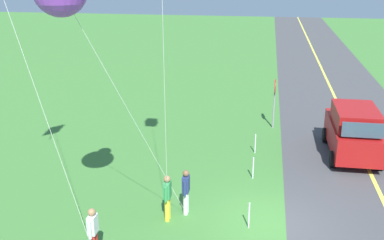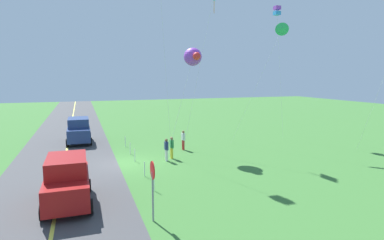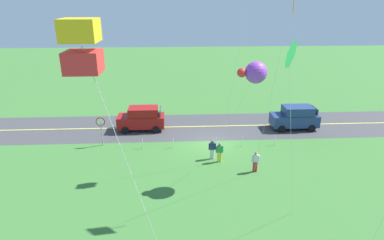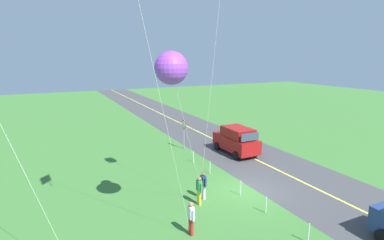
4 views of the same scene
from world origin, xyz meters
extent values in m
cube|color=#3D7533|center=(0.00, 0.00, -0.05)|extent=(120.00, 120.00, 0.10)
cube|color=#424244|center=(0.00, -4.00, 0.00)|extent=(120.00, 7.00, 0.00)
cube|color=#E5E04C|center=(0.00, -4.00, 0.01)|extent=(120.00, 0.16, 0.00)
cube|color=maroon|center=(6.35, -3.49, 0.89)|extent=(4.40, 1.90, 1.10)
cube|color=maroon|center=(6.10, -3.49, 1.84)|extent=(2.73, 1.75, 0.80)
cube|color=#334756|center=(7.18, -3.49, 1.84)|extent=(0.10, 1.61, 0.64)
cube|color=#334756|center=(4.48, -3.49, 1.84)|extent=(0.10, 1.61, 0.60)
cylinder|color=black|center=(7.78, -2.54, 0.34)|extent=(0.68, 0.22, 0.68)
cylinder|color=black|center=(7.78, -4.44, 0.34)|extent=(0.68, 0.22, 0.68)
cylinder|color=black|center=(4.92, -2.54, 0.34)|extent=(0.68, 0.22, 0.68)
cylinder|color=black|center=(4.92, -4.44, 0.34)|extent=(0.68, 0.22, 0.68)
cube|color=navy|center=(-8.36, -3.03, 0.89)|extent=(4.40, 1.90, 1.10)
cube|color=navy|center=(-8.61, -3.03, 1.84)|extent=(2.73, 1.75, 0.80)
cube|color=#334756|center=(-7.52, -3.03, 1.84)|extent=(0.10, 1.62, 0.64)
cube|color=#334756|center=(-10.23, -3.03, 1.84)|extent=(0.10, 1.62, 0.60)
cylinder|color=black|center=(-6.93, -2.08, 0.34)|extent=(0.68, 0.22, 0.68)
cylinder|color=black|center=(-6.93, -3.98, 0.34)|extent=(0.68, 0.22, 0.68)
cylinder|color=black|center=(-9.79, -2.08, 0.34)|extent=(0.68, 0.22, 0.68)
cylinder|color=black|center=(-9.79, -3.98, 0.34)|extent=(0.68, 0.22, 0.68)
cylinder|color=gray|center=(9.34, -0.10, 1.05)|extent=(0.08, 0.08, 2.10)
cylinder|color=red|center=(9.34, -0.10, 2.18)|extent=(0.76, 0.04, 0.76)
cylinder|color=white|center=(9.34, -0.07, 2.18)|extent=(0.62, 0.01, 0.62)
cylinder|color=red|center=(-2.74, 5.02, 0.41)|extent=(0.16, 0.16, 0.82)
cylinder|color=red|center=(-2.56, 5.02, 0.41)|extent=(0.16, 0.16, 0.82)
cube|color=silver|center=(-2.65, 5.02, 1.10)|extent=(0.36, 0.22, 0.56)
cylinder|color=silver|center=(-2.89, 5.02, 1.05)|extent=(0.10, 0.10, 0.52)
cylinder|color=silver|center=(-2.41, 5.02, 1.05)|extent=(0.10, 0.10, 0.52)
sphere|color=#9E704C|center=(-2.65, 5.02, 1.49)|extent=(0.22, 0.22, 0.22)
cylinder|color=silver|center=(0.14, 2.85, 0.41)|extent=(0.16, 0.16, 0.82)
cylinder|color=silver|center=(0.32, 2.85, 0.41)|extent=(0.16, 0.16, 0.82)
cube|color=navy|center=(0.23, 2.85, 1.10)|extent=(0.36, 0.22, 0.56)
cylinder|color=navy|center=(-0.01, 2.85, 1.05)|extent=(0.10, 0.10, 0.52)
cylinder|color=navy|center=(0.47, 2.85, 1.05)|extent=(0.10, 0.10, 0.52)
sphere|color=brown|center=(0.23, 2.85, 1.49)|extent=(0.22, 0.22, 0.22)
cylinder|color=yellow|center=(-0.36, 3.38, 0.41)|extent=(0.16, 0.16, 0.82)
cylinder|color=yellow|center=(-0.18, 3.38, 0.41)|extent=(0.16, 0.16, 0.82)
cube|color=#338C4C|center=(-0.27, 3.38, 1.10)|extent=(0.36, 0.22, 0.56)
cylinder|color=#338C4C|center=(-0.51, 3.38, 1.05)|extent=(0.10, 0.10, 0.52)
cylinder|color=#338C4C|center=(-0.03, 3.38, 1.05)|extent=(0.10, 0.10, 0.52)
sphere|color=#9E704C|center=(-0.27, 3.38, 1.49)|extent=(0.22, 0.22, 0.22)
cylinder|color=silver|center=(-2.93, 6.45, 6.35)|extent=(0.57, 2.88, 12.70)
cylinder|color=silver|center=(-0.92, 4.24, 3.74)|extent=(2.31, 2.81, 7.48)
sphere|color=purple|center=(-2.07, 5.64, 7.47)|extent=(1.40, 1.40, 1.40)
sphere|color=red|center=(-1.17, 5.64, 7.47)|extent=(0.60, 0.60, 0.60)
cylinder|color=silver|center=(-1.18, 3.20, 6.85)|extent=(1.84, 0.36, 13.71)
cylinder|color=silver|center=(-2.55, 11.53, 4.92)|extent=(2.42, 3.30, 9.85)
cone|color=green|center=(-1.35, 13.17, 9.85)|extent=(0.92, 1.09, 1.11)
cube|color=yellow|center=(4.50, 19.93, 11.34)|extent=(0.56, 0.56, 0.36)
cube|color=red|center=(4.50, 19.93, 10.84)|extent=(0.56, 0.56, 0.36)
cylinder|color=silver|center=(-5.43, 0.70, 0.45)|extent=(0.05, 0.05, 0.90)
cylinder|color=silver|center=(-2.61, 0.70, 0.45)|extent=(0.05, 0.05, 0.90)
cylinder|color=silver|center=(-0.35, 0.70, 0.45)|extent=(0.05, 0.05, 0.90)
cylinder|color=silver|center=(3.28, 0.70, 0.45)|extent=(0.05, 0.05, 0.90)
cylinder|color=silver|center=(5.85, 0.70, 0.45)|extent=(0.05, 0.05, 0.90)
camera|label=1|loc=(-13.40, 0.42, 8.14)|focal=43.16mm
camera|label=2|loc=(21.72, -2.71, 5.95)|focal=29.86mm
camera|label=3|loc=(3.00, 25.24, 11.80)|focal=29.95mm
camera|label=4|loc=(-13.74, 10.39, 7.94)|focal=28.19mm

